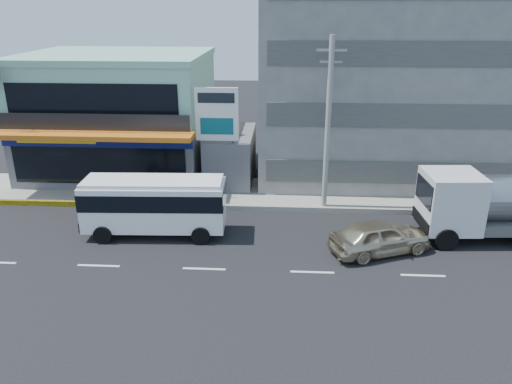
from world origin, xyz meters
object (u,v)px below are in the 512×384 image
(satellite_dish, at_px, (229,135))
(concrete_building, at_px, (380,74))
(utility_pole_near, at_px, (328,125))
(tanker_truck, at_px, (504,204))
(billboard, at_px, (217,121))
(sedan, at_px, (380,237))
(minibus, at_px, (154,202))
(shop_building, at_px, (121,117))
(motorcycle_rider, at_px, (149,200))

(satellite_dish, bearing_deg, concrete_building, 21.80)
(utility_pole_near, distance_m, tanker_truck, 9.99)
(billboard, xyz_separation_m, sedan, (8.86, -7.04, -4.07))
(billboard, xyz_separation_m, tanker_truck, (15.38, -5.03, -3.01))
(billboard, height_order, minibus, billboard)
(concrete_building, height_order, tanker_truck, concrete_building)
(billboard, height_order, sedan, billboard)
(shop_building, xyz_separation_m, sedan, (16.36, -11.78, -3.14))
(utility_pole_near, bearing_deg, tanker_truck, -19.97)
(satellite_dish, height_order, motorcycle_rider, satellite_dish)
(concrete_building, xyz_separation_m, tanker_truck, (4.88, -10.83, -5.08))
(concrete_building, relative_size, billboard, 2.32)
(utility_pole_near, bearing_deg, sedan, -65.75)
(shop_building, distance_m, motorcycle_rider, 8.87)
(satellite_dish, xyz_separation_m, minibus, (-3.12, -7.43, -1.74))
(utility_pole_near, xyz_separation_m, motorcycle_rider, (-10.30, -0.84, -4.39))
(tanker_truck, bearing_deg, billboard, 161.90)
(motorcycle_rider, bearing_deg, concrete_building, 30.55)
(shop_building, relative_size, concrete_building, 0.77)
(satellite_dish, bearing_deg, motorcycle_rider, -134.09)
(concrete_building, bearing_deg, billboard, -151.08)
(concrete_building, bearing_deg, tanker_truck, -65.72)
(satellite_dish, xyz_separation_m, tanker_truck, (14.88, -6.83, -1.65))
(minibus, bearing_deg, tanker_truck, 1.90)
(shop_building, relative_size, satellite_dish, 8.27)
(sedan, bearing_deg, billboard, 29.92)
(concrete_building, bearing_deg, minibus, -138.94)
(motorcycle_rider, bearing_deg, shop_building, 116.60)
(shop_building, height_order, concrete_building, concrete_building)
(shop_building, distance_m, utility_pole_near, 15.50)
(tanker_truck, bearing_deg, utility_pole_near, 160.03)
(concrete_building, relative_size, satellite_dish, 10.67)
(sedan, distance_m, motorcycle_rider, 13.41)
(shop_building, relative_size, tanker_truck, 1.34)
(sedan, relative_size, tanker_truck, 0.54)
(motorcycle_rider, bearing_deg, tanker_truck, -7.09)
(sedan, height_order, tanker_truck, tanker_truck)
(concrete_building, bearing_deg, shop_building, -176.65)
(billboard, relative_size, motorcycle_rider, 3.01)
(shop_building, xyz_separation_m, tanker_truck, (22.88, -9.77, -2.08))
(minibus, xyz_separation_m, tanker_truck, (18.00, 0.60, 0.08))
(shop_building, height_order, minibus, shop_building)
(satellite_dish, height_order, utility_pole_near, utility_pole_near)
(satellite_dish, xyz_separation_m, sedan, (8.36, -8.84, -2.72))
(satellite_dish, relative_size, sedan, 0.30)
(satellite_dish, distance_m, utility_pole_near, 7.17)
(concrete_building, height_order, motorcycle_rider, concrete_building)
(satellite_dish, relative_size, billboard, 0.22)
(minibus, height_order, tanker_truck, tanker_truck)
(satellite_dish, relative_size, utility_pole_near, 0.15)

